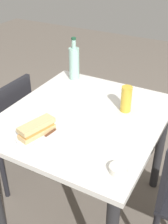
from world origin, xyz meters
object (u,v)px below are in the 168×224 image
Objects in this scene: dining_table at (84,133)px; beer_glass at (126,99)px; plate_near at (38,135)px; baguette_sandwich_near at (37,128)px; knife_near at (45,136)px; chair_near at (5,127)px; olive_bowl at (118,169)px; water_bottle at (74,63)px.

dining_table is 6.24× the size of beer_glass.
plate_near is 1.10× the size of baguette_sandwich_near.
baguette_sandwich_near reaches higher than knife_near.
knife_near is 0.52m from beer_glass.
chair_near reaches higher than olive_bowl.
plate_near is 0.47m from olive_bowl.
water_bottle reaches higher than beer_glass.
knife_near is (0.30, -0.06, 0.15)m from dining_table.
chair_near is 3.68× the size of plate_near.
dining_table is 0.51m from olive_bowl.
water_bottle is at bearing -143.30° from dining_table.
chair_near is 10.21× the size of olive_bowl.
olive_bowl reaches higher than dining_table.
knife_near is at bearing 64.14° from chair_near.
beer_glass is (0.24, 0.49, -0.04)m from water_bottle.
knife_near reaches higher than plate_near.
baguette_sandwich_near is 0.47m from olive_bowl.
dining_table is 1.16× the size of chair_near.
baguette_sandwich_near is 2.51× the size of olive_bowl.
plate_near is at bearing 14.97° from water_bottle.
plate_near is 0.05m from knife_near.
dining_table is 0.36m from baguette_sandwich_near.
beer_glass is at bearing 102.13° from chair_near.
baguette_sandwich_near is at bearing -94.74° from olive_bowl.
water_bottle is (-0.70, -0.24, 0.10)m from knife_near.
dining_table is at bearing -133.27° from olive_bowl.
plate_near is at bearing -33.82° from beer_glass.
plate_near is 1.27× the size of knife_near.
knife_near is at bearing 87.42° from baguette_sandwich_near.
chair_near reaches higher than knife_near.
dining_table is 4.26× the size of plate_near.
chair_near is at bearing -77.87° from beer_glass.
beer_glass is 0.52m from olive_bowl.
olive_bowl is (0.73, 0.65, -0.11)m from water_bottle.
water_bottle is (-0.69, -0.19, 0.11)m from plate_near.
chair_near reaches higher than plate_near.
plate_near is at bearing -21.05° from dining_table.
dining_table is at bearing 91.59° from chair_near.
chair_near is at bearing -115.86° from knife_near.
baguette_sandwich_near is 0.06m from knife_near.
beer_glass is (-0.45, 0.30, 0.03)m from baguette_sandwich_near.
beer_glass is (-0.16, 0.19, 0.21)m from dining_table.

